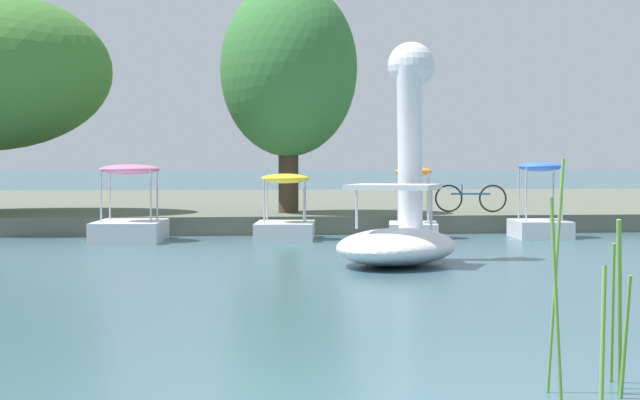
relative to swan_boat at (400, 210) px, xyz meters
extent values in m
cube|color=#5B6051|center=(-1.74, 20.13, -0.64)|extent=(126.18, 25.55, 0.40)
ellipsoid|color=white|center=(-0.10, -0.22, -0.56)|extent=(2.83, 3.48, 0.56)
cylinder|color=white|center=(0.29, 0.67, 0.96)|extent=(0.60, 0.70, 2.72)
sphere|color=white|center=(0.34, 0.76, 2.31)|extent=(1.01, 1.01, 0.77)
cone|color=yellow|center=(0.46, 1.04, 2.31)|extent=(0.56, 0.57, 0.42)
cube|color=white|center=(-0.19, -0.44, 0.37)|extent=(1.66, 1.62, 0.08)
cylinder|color=silver|center=(0.34, -0.67, 0.05)|extent=(0.04, 0.04, 0.64)
cylinder|color=silver|center=(-0.72, -0.21, 0.05)|extent=(0.04, 0.04, 0.64)
cube|color=white|center=(4.22, 5.88, -0.66)|extent=(1.29, 1.87, 0.36)
ellipsoid|color=blue|center=(4.22, 5.88, 0.65)|extent=(1.04, 1.13, 0.20)
cylinder|color=#B7B7BF|center=(3.89, 6.33, 0.09)|extent=(0.04, 0.04, 1.13)
cylinder|color=#B7B7BF|center=(4.63, 6.24, 0.09)|extent=(0.04, 0.04, 1.13)
cylinder|color=#B7B7BF|center=(3.80, 5.51, 0.09)|extent=(0.04, 0.04, 1.13)
cylinder|color=#B7B7BF|center=(4.54, 5.42, 0.09)|extent=(0.04, 0.04, 1.13)
cube|color=white|center=(1.51, 5.98, -0.68)|extent=(1.32, 1.89, 0.33)
ellipsoid|color=orange|center=(1.51, 5.98, 0.55)|extent=(0.94, 1.06, 0.20)
cylinder|color=#B7B7BF|center=(1.29, 6.40, 0.02)|extent=(0.04, 0.04, 1.06)
cylinder|color=#B7B7BF|center=(1.89, 6.28, 0.02)|extent=(0.04, 0.04, 1.06)
cylinder|color=#B7B7BF|center=(1.14, 5.68, 0.02)|extent=(0.04, 0.04, 1.06)
cylinder|color=#B7B7BF|center=(1.74, 5.55, 0.02)|extent=(0.04, 0.04, 1.06)
cube|color=white|center=(-1.17, 6.00, -0.66)|extent=(1.47, 2.16, 0.35)
ellipsoid|color=yellow|center=(-1.17, 6.00, 0.41)|extent=(1.16, 1.27, 0.20)
cylinder|color=#B7B7BF|center=(-1.49, 6.51, -0.04)|extent=(0.04, 0.04, 0.90)
cylinder|color=#B7B7BF|center=(-0.70, 6.38, -0.04)|extent=(0.04, 0.04, 0.90)
cylinder|color=#B7B7BF|center=(-1.63, 5.61, -0.04)|extent=(0.04, 0.04, 0.90)
cylinder|color=#B7B7BF|center=(-0.84, 5.49, -0.04)|extent=(0.04, 0.04, 0.90)
cube|color=white|center=(-4.31, 5.90, -0.64)|extent=(1.59, 2.48, 0.40)
ellipsoid|color=pink|center=(-4.31, 5.90, 0.60)|extent=(1.36, 1.50, 0.20)
cylinder|color=#B7B7BF|center=(-4.73, 6.50, 0.08)|extent=(0.04, 0.04, 1.04)
cylinder|color=#B7B7BF|center=(-3.77, 6.39, 0.08)|extent=(0.04, 0.04, 1.04)
cylinder|color=#B7B7BF|center=(-4.86, 5.42, 0.08)|extent=(0.04, 0.04, 1.04)
cylinder|color=#B7B7BF|center=(-3.89, 5.31, 0.08)|extent=(0.04, 0.04, 1.04)
cylinder|color=#423323|center=(-0.73, 9.31, 0.76)|extent=(0.47, 0.47, 2.39)
ellipsoid|color=#387538|center=(-0.73, 9.31, 2.93)|extent=(3.57, 4.08, 4.10)
torus|color=black|center=(4.09, 8.96, -0.11)|extent=(0.64, 0.19, 0.65)
torus|color=black|center=(3.08, 9.19, -0.11)|extent=(0.64, 0.19, 0.65)
cube|color=#1E59A5|center=(3.58, 9.08, 0.00)|extent=(0.92, 0.25, 0.04)
cylinder|color=#1E59A5|center=(3.38, 9.12, 0.09)|extent=(0.03, 0.03, 0.28)
cylinder|color=#669942|center=(-0.53, -9.99, -0.33)|extent=(0.07, 0.16, 1.00)
cylinder|color=#669942|center=(-0.66, -10.53, -0.42)|extent=(0.05, 0.11, 0.83)
cylinder|color=#669942|center=(-0.56, -10.18, -0.43)|extent=(0.04, 0.07, 0.81)
cylinder|color=#669942|center=(-1.03, -11.08, -0.37)|extent=(0.09, 0.15, 0.94)
cylinder|color=#669942|center=(-0.66, -10.42, -0.24)|extent=(0.11, 0.19, 1.20)
cylinder|color=#669942|center=(-1.05, -10.26, -0.04)|extent=(0.11, 0.06, 1.60)
cylinder|color=#669942|center=(-1.13, -10.52, -0.16)|extent=(0.11, 0.04, 1.35)
camera|label=1|loc=(-3.71, -17.91, 0.73)|focal=65.88mm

